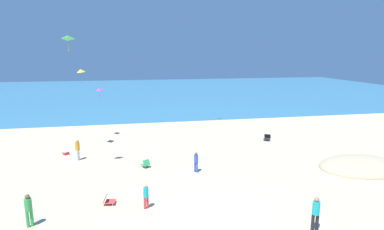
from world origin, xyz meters
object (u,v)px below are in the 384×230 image
at_px(person_0, 316,211).
at_px(person_4, 29,208).
at_px(person_3, 196,161).
at_px(kite_yellow, 81,71).
at_px(person_2, 78,148).
at_px(kite_green, 68,37).
at_px(person_1, 146,195).
at_px(kite_magenta, 99,89).
at_px(beach_chair_near_camera, 267,138).
at_px(cooler_box, 66,153).
at_px(beach_chair_far_left, 146,164).
at_px(beach_chair_far_right, 108,200).

distance_m(person_0, person_4, 13.54).
height_order(person_3, kite_yellow, kite_yellow).
xyz_separation_m(person_2, person_3, (8.51, -4.13, -0.13)).
bearing_deg(person_0, person_2, -111.21).
height_order(person_4, kite_green, kite_green).
distance_m(person_2, kite_yellow, 6.42).
relative_size(person_1, kite_magenta, 1.04).
bearing_deg(person_2, beach_chair_near_camera, 40.55).
distance_m(person_0, person_2, 17.51).
bearing_deg(person_4, cooler_box, 153.27).
distance_m(cooler_box, person_4, 11.02).
distance_m(person_1, person_2, 9.91).
relative_size(person_2, kite_magenta, 1.26).
height_order(cooler_box, person_1, person_1).
height_order(beach_chair_far_left, beach_chair_far_right, beach_chair_far_left).
bearing_deg(person_3, kite_green, -55.88).
height_order(person_1, kite_yellow, kite_yellow).
relative_size(beach_chair_far_left, person_3, 0.51).
relative_size(person_2, person_3, 1.16).
relative_size(person_3, kite_magenta, 1.09).
distance_m(kite_magenta, kite_yellow, 4.18).
bearing_deg(beach_chair_near_camera, person_4, -21.60).
xyz_separation_m(beach_chair_far_right, kite_green, (-2.37, 4.90, 8.93)).
bearing_deg(beach_chair_near_camera, person_3, -17.22).
bearing_deg(beach_chair_near_camera, cooler_box, -52.97).
bearing_deg(beach_chair_far_left, person_0, -169.14).
xyz_separation_m(person_0, kite_green, (-12.07, 9.40, 8.19)).
xyz_separation_m(cooler_box, person_4, (0.52, -10.97, 0.82)).
xyz_separation_m(beach_chair_far_left, kite_magenta, (-3.89, 8.90, 4.50)).
xyz_separation_m(beach_chair_far_left, person_4, (-5.80, -6.79, 0.66)).
distance_m(beach_chair_far_right, kite_green, 10.46).
height_order(beach_chair_near_camera, person_3, person_3).
xyz_separation_m(person_1, kite_green, (-4.41, 5.79, 8.37)).
bearing_deg(cooler_box, person_4, -87.30).
height_order(person_0, person_4, person_0).
distance_m(beach_chair_far_left, person_0, 12.22).
bearing_deg(kite_green, person_0, -37.91).
bearing_deg(beach_chair_far_left, person_2, 36.60).
relative_size(person_2, kite_green, 1.60).
xyz_separation_m(person_2, kite_magenta, (1.21, 6.33, 3.83)).
bearing_deg(person_2, beach_chair_far_left, 5.54).
bearing_deg(person_4, person_2, 146.24).
height_order(beach_chair_near_camera, person_1, person_1).
xyz_separation_m(beach_chair_near_camera, kite_yellow, (-16.60, 0.35, 6.48)).
relative_size(cooler_box, kite_green, 0.55).
bearing_deg(person_2, kite_yellow, 118.25).
height_order(cooler_box, person_0, person_0).
bearing_deg(person_3, beach_chair_far_right, -14.40).
bearing_deg(cooler_box, person_3, -30.54).
relative_size(kite_magenta, kite_green, 1.27).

